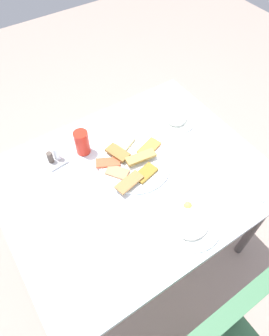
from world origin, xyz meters
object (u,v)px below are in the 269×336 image
pide_platter (133,163)px  salad_plate_greens (176,118)px  salad_plate_rice (191,222)px  soda_can (82,142)px  dining_table (134,186)px  condiment_caddy (54,158)px  fork (268,183)px

pide_platter → salad_plate_greens: 0.35m
salad_plate_rice → soda_can: (0.18, -0.57, 0.05)m
dining_table → soda_can: size_ratio=9.30×
salad_plate_greens → condiment_caddy: condiment_caddy is taller
pide_platter → fork: 0.59m
salad_plate_greens → condiment_caddy: (0.62, -0.09, 0.00)m
salad_plate_rice → condiment_caddy: 0.66m
pide_platter → salad_plate_rice: 0.37m
soda_can → fork: soda_can is taller
soda_can → salad_plate_rice: bearing=107.2°
pide_platter → salad_plate_rice: bearing=93.6°
salad_plate_greens → pide_platter: bearing=19.4°
salad_plate_rice → condiment_caddy: condiment_caddy is taller
salad_plate_rice → fork: (-0.40, 0.03, -0.01)m
dining_table → salad_plate_greens: 0.42m
pide_platter → soda_can: size_ratio=2.69×
fork → dining_table: bearing=-51.4°
salad_plate_rice → condiment_caddy: size_ratio=2.42×
pide_platter → condiment_caddy: condiment_caddy is taller
salad_plate_rice → fork: salad_plate_rice is taller
dining_table → soda_can: soda_can is taller
pide_platter → dining_table: bearing=59.2°
dining_table → pide_platter: size_ratio=3.46×
salad_plate_rice → pide_platter: bearing=-86.4°
pide_platter → fork: (-0.43, 0.41, -0.01)m
salad_plate_rice → fork: size_ratio=1.20×
soda_can → fork: size_ratio=0.62×
dining_table → condiment_caddy: 0.38m
salad_plate_greens → condiment_caddy: size_ratio=2.00×
dining_table → salad_plate_rice: 0.33m
salad_plate_rice → soda_can: size_ratio=1.94×
salad_plate_rice → soda_can: soda_can is taller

